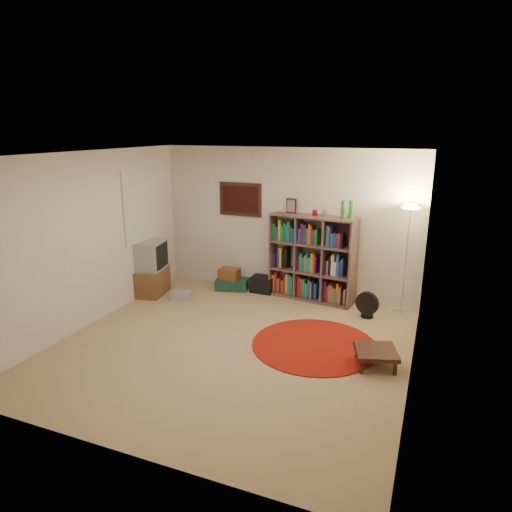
{
  "coord_description": "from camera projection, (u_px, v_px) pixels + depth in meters",
  "views": [
    {
      "loc": [
        2.35,
        -5.0,
        2.81
      ],
      "look_at": [
        0.1,
        0.6,
        1.1
      ],
      "focal_mm": 32.0,
      "sensor_mm": 36.0,
      "label": 1
    }
  ],
  "objects": [
    {
      "name": "room",
      "position": [
        229.0,
        254.0,
        5.8
      ],
      "size": [
        4.54,
        4.54,
        2.54
      ],
      "color": "#A2865F",
      "rests_on": "ground"
    },
    {
      "name": "bookshelf",
      "position": [
        311.0,
        259.0,
        7.6
      ],
      "size": [
        1.47,
        0.59,
        1.72
      ],
      "rotation": [
        0.0,
        0.0,
        -0.13
      ],
      "color": "brown",
      "rests_on": "ground"
    },
    {
      "name": "floor_lamp",
      "position": [
        409.0,
        223.0,
        6.73
      ],
      "size": [
        0.38,
        0.38,
        1.74
      ],
      "rotation": [
        0.0,
        0.0,
        0.15
      ],
      "color": "white",
      "rests_on": "ground"
    },
    {
      "name": "floor_fan",
      "position": [
        367.0,
        305.0,
        6.94
      ],
      "size": [
        0.36,
        0.23,
        0.41
      ],
      "rotation": [
        0.0,
        0.0,
        -0.26
      ],
      "color": "black",
      "rests_on": "ground"
    },
    {
      "name": "tv_stand",
      "position": [
        151.0,
        269.0,
        7.86
      ],
      "size": [
        0.57,
        0.73,
        0.95
      ],
      "rotation": [
        0.0,
        0.0,
        0.19
      ],
      "color": "brown",
      "rests_on": "ground"
    },
    {
      "name": "dvd_box",
      "position": [
        181.0,
        295.0,
        7.74
      ],
      "size": [
        0.41,
        0.38,
        0.11
      ],
      "rotation": [
        0.0,
        0.0,
        0.38
      ],
      "color": "#96969A",
      "rests_on": "ground"
    },
    {
      "name": "suitcase",
      "position": [
        232.0,
        284.0,
        8.2
      ],
      "size": [
        0.63,
        0.49,
        0.18
      ],
      "rotation": [
        0.0,
        0.0,
        0.24
      ],
      "color": "#153B2E",
      "rests_on": "ground"
    },
    {
      "name": "wicker_basket",
      "position": [
        229.0,
        274.0,
        8.16
      ],
      "size": [
        0.35,
        0.25,
        0.2
      ],
      "rotation": [
        0.0,
        0.0,
        0.01
      ],
      "color": "brown",
      "rests_on": "suitcase"
    },
    {
      "name": "duffel_bag",
      "position": [
        263.0,
        284.0,
        8.06
      ],
      "size": [
        0.41,
        0.34,
        0.28
      ],
      "rotation": [
        0.0,
        0.0,
        -0.02
      ],
      "color": "black",
      "rests_on": "ground"
    },
    {
      "name": "red_rug",
      "position": [
        314.0,
        345.0,
        6.09
      ],
      "size": [
        1.67,
        1.67,
        0.01
      ],
      "color": "maroon",
      "rests_on": "ground"
    },
    {
      "name": "side_table",
      "position": [
        376.0,
        352.0,
        5.51
      ],
      "size": [
        0.61,
        0.61,
        0.22
      ],
      "rotation": [
        0.0,
        0.0,
        0.32
      ],
      "color": "black",
      "rests_on": "ground"
    }
  ]
}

